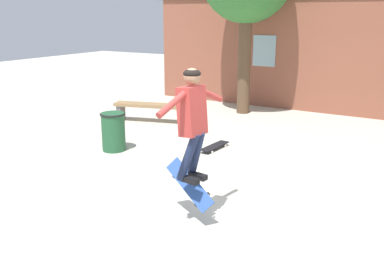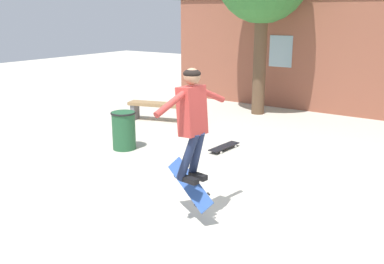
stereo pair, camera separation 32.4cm
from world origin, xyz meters
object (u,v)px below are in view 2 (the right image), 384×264
(park_bench, at_px, (165,108))
(skateboard_flipping, at_px, (190,184))
(skater, at_px, (192,115))
(skateboard_resting, at_px, (224,147))
(trash_bin, at_px, (124,130))

(park_bench, relative_size, skateboard_flipping, 2.38)
(park_bench, relative_size, skater, 1.37)
(skateboard_resting, bearing_deg, skateboard_flipping, -153.64)
(trash_bin, xyz_separation_m, skater, (2.99, -1.90, 1.07))
(park_bench, height_order, skateboard_resting, park_bench)
(park_bench, distance_m, skateboard_flipping, 5.50)
(skateboard_flipping, bearing_deg, skater, -24.44)
(trash_bin, height_order, skateboard_flipping, skateboard_flipping)
(park_bench, relative_size, skateboard_resting, 2.36)
(trash_bin, bearing_deg, park_bench, 107.02)
(skateboard_flipping, bearing_deg, trash_bin, 166.92)
(park_bench, relative_size, trash_bin, 2.57)
(park_bench, bearing_deg, trash_bin, -89.11)
(skater, relative_size, skateboard_flipping, 1.73)
(trash_bin, bearing_deg, skateboard_resting, 32.10)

